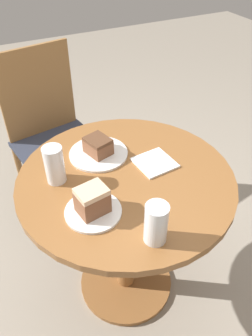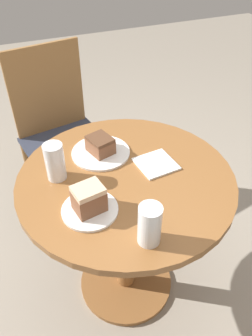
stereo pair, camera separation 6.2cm
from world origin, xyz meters
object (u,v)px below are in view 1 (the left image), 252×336
(chair, at_px, (51,132))
(plate_near, at_px, (93,211))
(glass_water, at_px, (156,225))
(plate_far, at_px, (99,154))
(glass_lemonade, at_px, (55,166))
(cake_slice_far, at_px, (98,146))
(cake_slice_near, at_px, (92,200))

(chair, height_order, plate_near, chair)
(plate_near, height_order, glass_water, glass_water)
(plate_far, distance_m, glass_lemonade, 0.23)
(plate_near, distance_m, glass_lemonade, 0.23)
(plate_far, distance_m, glass_water, 0.49)
(chair, relative_size, glass_lemonade, 6.54)
(cake_slice_far, relative_size, glass_lemonade, 0.81)
(chair, bearing_deg, cake_slice_near, -105.28)
(cake_slice_near, distance_m, glass_water, 0.23)
(chair, distance_m, plate_far, 0.67)
(plate_far, bearing_deg, glass_lemonade, -159.05)
(cake_slice_far, bearing_deg, glass_water, -91.10)
(plate_far, height_order, cake_slice_far, cake_slice_far)
(plate_far, bearing_deg, chair, 95.14)
(cake_slice_near, relative_size, glass_lemonade, 0.75)
(plate_near, distance_m, cake_slice_near, 0.05)
(glass_lemonade, bearing_deg, glass_water, -64.44)
(plate_near, bearing_deg, glass_water, -55.03)
(plate_near, relative_size, cake_slice_near, 1.75)
(cake_slice_near, relative_size, glass_water, 0.78)
(cake_slice_near, bearing_deg, cake_slice_far, 64.29)
(plate_near, distance_m, cake_slice_far, 0.33)
(chair, xyz_separation_m, cake_slice_far, (0.06, -0.62, 0.28))
(cake_slice_near, height_order, glass_lemonade, glass_lemonade)
(chair, distance_m, glass_water, 1.15)
(chair, relative_size, cake_slice_far, 8.04)
(cake_slice_far, distance_m, glass_lemonade, 0.22)
(cake_slice_near, bearing_deg, glass_lemonade, 105.90)
(chair, bearing_deg, plate_near, -105.28)
(plate_near, xyz_separation_m, cake_slice_far, (0.14, 0.29, 0.04))
(plate_far, relative_size, cake_slice_far, 2.01)
(glass_water, bearing_deg, cake_slice_far, 88.90)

